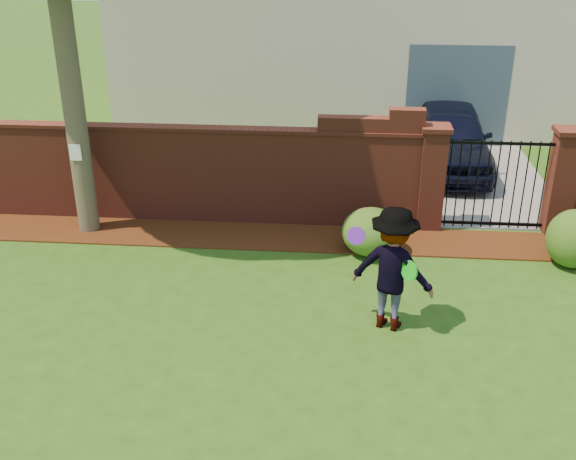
# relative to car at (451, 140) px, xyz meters

# --- Properties ---
(ground) EXTENTS (80.00, 80.00, 0.01)m
(ground) POSITION_rel_car_xyz_m (-3.16, -7.08, -0.70)
(ground) COLOR #295014
(ground) RESTS_ON ground
(mulch_bed) EXTENTS (11.10, 1.08, 0.03)m
(mulch_bed) POSITION_rel_car_xyz_m (-4.11, -3.74, -0.68)
(mulch_bed) COLOR #3C1B0A
(mulch_bed) RESTS_ON ground
(brick_wall) EXTENTS (8.70, 0.31, 2.16)m
(brick_wall) POSITION_rel_car_xyz_m (-5.17, -3.08, 0.23)
(brick_wall) COLOR maroon
(brick_wall) RESTS_ON ground
(pillar_left) EXTENTS (0.50, 0.50, 1.88)m
(pillar_left) POSITION_rel_car_xyz_m (-0.76, -3.08, 0.26)
(pillar_left) COLOR maroon
(pillar_left) RESTS_ON ground
(pillar_right) EXTENTS (0.50, 0.50, 1.88)m
(pillar_right) POSITION_rel_car_xyz_m (1.44, -3.08, 0.26)
(pillar_right) COLOR maroon
(pillar_right) RESTS_ON ground
(iron_gate) EXTENTS (1.78, 0.03, 1.60)m
(iron_gate) POSITION_rel_car_xyz_m (0.34, -3.08, 0.16)
(iron_gate) COLOR black
(iron_gate) RESTS_ON ground
(driveway) EXTENTS (3.20, 8.00, 0.01)m
(driveway) POSITION_rel_car_xyz_m (0.34, 0.92, -0.69)
(driveway) COLOR gray
(driveway) RESTS_ON ground
(car) EXTENTS (1.83, 4.16, 1.40)m
(car) POSITION_rel_car_xyz_m (0.00, 0.00, 0.00)
(car) COLOR black
(car) RESTS_ON ground
(paper_notice) EXTENTS (0.20, 0.01, 0.28)m
(paper_notice) POSITION_rel_car_xyz_m (-6.76, -3.87, 0.80)
(paper_notice) COLOR white
(paper_notice) RESTS_ON tree
(shrub_left) EXTENTS (0.96, 0.96, 0.79)m
(shrub_left) POSITION_rel_car_xyz_m (-1.81, -4.21, -0.30)
(shrub_left) COLOR #275519
(shrub_left) RESTS_ON ground
(shrub_middle) EXTENTS (0.86, 0.86, 0.94)m
(shrub_middle) POSITION_rel_car_xyz_m (1.35, -4.37, -0.23)
(shrub_middle) COLOR #275519
(shrub_middle) RESTS_ON ground
(man) EXTENTS (1.27, 1.00, 1.72)m
(man) POSITION_rel_car_xyz_m (-1.62, -6.41, 0.16)
(man) COLOR gray
(man) RESTS_ON ground
(frisbee_purple) EXTENTS (0.25, 0.14, 0.24)m
(frisbee_purple) POSITION_rel_car_xyz_m (-2.10, -6.37, 0.62)
(frisbee_purple) COLOR #6F21CE
(frisbee_purple) RESTS_ON man
(frisbee_green) EXTENTS (0.22, 0.24, 0.27)m
(frisbee_green) POSITION_rel_car_xyz_m (-1.42, -6.63, 0.28)
(frisbee_green) COLOR #19BF1A
(frisbee_green) RESTS_ON man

